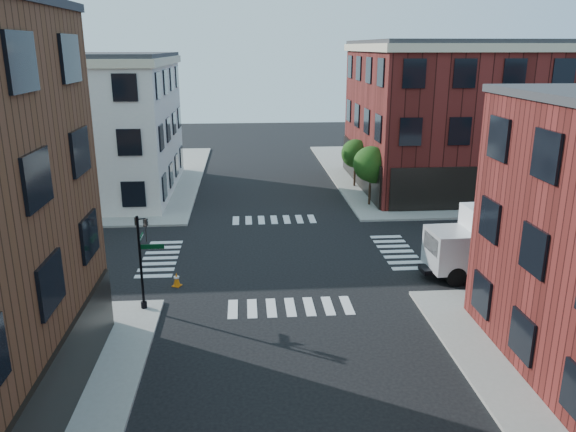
# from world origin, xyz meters

# --- Properties ---
(ground) EXTENTS (120.00, 120.00, 0.00)m
(ground) POSITION_xyz_m (0.00, 0.00, 0.00)
(ground) COLOR black
(ground) RESTS_ON ground
(sidewalk_ne) EXTENTS (30.00, 30.00, 0.15)m
(sidewalk_ne) POSITION_xyz_m (21.00, 21.00, 0.07)
(sidewalk_ne) COLOR gray
(sidewalk_ne) RESTS_ON ground
(sidewalk_nw) EXTENTS (30.00, 30.00, 0.15)m
(sidewalk_nw) POSITION_xyz_m (-21.00, 21.00, 0.07)
(sidewalk_nw) COLOR gray
(sidewalk_nw) RESTS_ON ground
(building_ne) EXTENTS (25.00, 16.00, 12.00)m
(building_ne) POSITION_xyz_m (20.50, 16.00, 6.00)
(building_ne) COLOR #431310
(building_ne) RESTS_ON ground
(building_nw) EXTENTS (22.00, 16.00, 11.00)m
(building_nw) POSITION_xyz_m (-19.00, 16.00, 5.50)
(building_nw) COLOR silver
(building_nw) RESTS_ON ground
(tree_near) EXTENTS (2.69, 2.69, 4.49)m
(tree_near) POSITION_xyz_m (7.56, 9.98, 3.16)
(tree_near) COLOR black
(tree_near) RESTS_ON ground
(tree_far) EXTENTS (2.43, 2.43, 4.07)m
(tree_far) POSITION_xyz_m (7.56, 15.98, 2.87)
(tree_far) COLOR black
(tree_far) RESTS_ON ground
(signal_pole) EXTENTS (1.29, 1.24, 4.60)m
(signal_pole) POSITION_xyz_m (-6.72, -6.68, 2.86)
(signal_pole) COLOR black
(signal_pole) RESTS_ON ground
(box_truck) EXTENTS (8.44, 2.89, 3.77)m
(box_truck) POSITION_xyz_m (11.79, -3.98, 1.96)
(box_truck) COLOR white
(box_truck) RESTS_ON ground
(traffic_cone) EXTENTS (0.53, 0.53, 0.74)m
(traffic_cone) POSITION_xyz_m (-5.60, -4.07, 0.36)
(traffic_cone) COLOR orange
(traffic_cone) RESTS_ON ground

